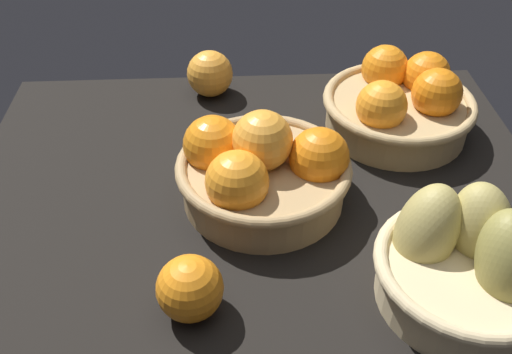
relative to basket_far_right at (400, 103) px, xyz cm
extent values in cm
cube|color=black|center=(-23.67, -17.64, -6.22)|extent=(84.00, 72.00, 3.00)
cylinder|color=tan|center=(-0.48, -0.57, -2.00)|extent=(22.47, 22.47, 5.44)
torus|color=tan|center=(-0.48, -0.57, 0.72)|extent=(24.14, 24.14, 1.66)
sphere|color=orange|center=(4.56, -2.36, 3.06)|extent=(7.75, 7.75, 7.75)
sphere|color=orange|center=(-4.51, -4.71, 2.54)|extent=(7.75, 7.75, 7.75)
sphere|color=orange|center=(-1.27, 7.04, 2.39)|extent=(7.75, 7.75, 7.75)
sphere|color=orange|center=(5.07, 4.56, 2.29)|extent=(7.75, 7.75, 7.75)
cylinder|color=#D3BC8C|center=(-1.34, -35.07, -1.96)|extent=(19.39, 19.39, 5.52)
torus|color=#D3BC8C|center=(-1.34, -35.07, 0.80)|extent=(21.05, 21.05, 1.66)
ellipsoid|color=tan|center=(-5.21, -30.95, 2.25)|extent=(12.80, 12.74, 13.71)
ellipsoid|color=tan|center=(0.99, -31.08, 2.75)|extent=(11.26, 12.12, 12.74)
ellipsoid|color=olive|center=(2.06, -36.54, 2.95)|extent=(7.46, 11.81, 13.56)
cylinder|color=tan|center=(-23.01, -16.11, -1.92)|extent=(22.39, 22.39, 5.60)
torus|color=tan|center=(-23.01, -16.11, 0.89)|extent=(24.03, 24.03, 1.64)
sphere|color=orange|center=(-26.70, -21.09, 2.36)|extent=(8.25, 8.25, 8.25)
sphere|color=#F49E33|center=(-23.11, -14.92, 4.24)|extent=(8.25, 8.25, 8.25)
sphere|color=orange|center=(-15.54, -16.20, 2.08)|extent=(8.25, 8.25, 8.25)
sphere|color=orange|center=(-29.81, -13.13, 2.47)|extent=(8.25, 8.25, 8.25)
sphere|color=orange|center=(-32.37, -35.24, -0.92)|extent=(7.59, 7.59, 7.59)
sphere|color=#F49E33|center=(-30.62, 12.31, -0.68)|extent=(8.07, 8.07, 8.07)
camera|label=1|loc=(-27.20, -75.92, 48.36)|focal=39.67mm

